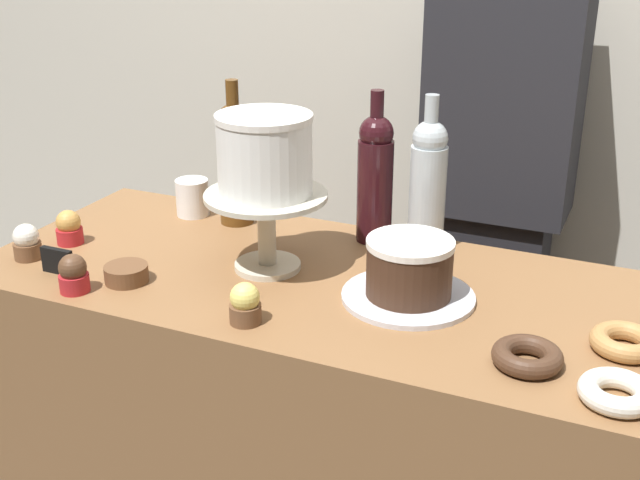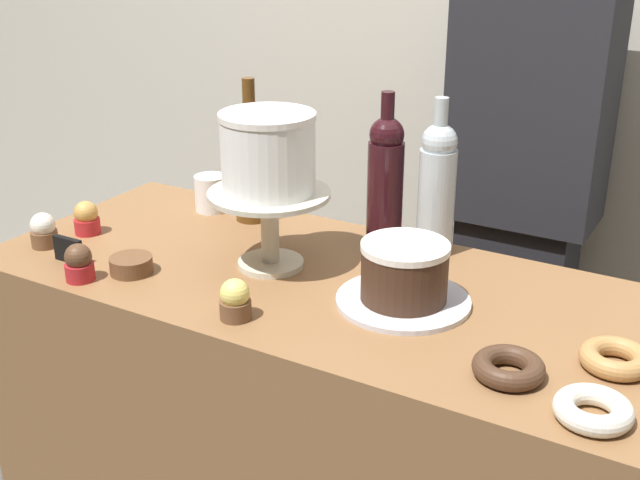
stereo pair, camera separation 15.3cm
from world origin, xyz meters
name	(u,v)px [view 1 (the left image)]	position (x,y,z in m)	size (l,w,h in m)	color
back_wall	(452,15)	(0.00, 0.87, 1.30)	(6.00, 0.05, 2.60)	beige
display_counter	(320,467)	(0.00, 0.00, 0.45)	(1.36, 0.58, 0.90)	brown
cake_stand_pedestal	(267,217)	(-0.11, 0.00, 1.01)	(0.24, 0.24, 0.16)	beige
white_layer_cake	(266,154)	(-0.11, 0.00, 1.14)	(0.18, 0.18, 0.15)	white
silver_serving_platter	(408,297)	(0.18, -0.02, 0.91)	(0.25, 0.25, 0.01)	silver
chocolate_round_cake	(409,267)	(0.18, -0.02, 0.97)	(0.16, 0.16, 0.11)	#3D2619
wine_bottle_clear	(428,182)	(0.14, 0.23, 1.05)	(0.08, 0.08, 0.33)	#B2BCC1
wine_bottle_dark_red	(375,176)	(0.03, 0.23, 1.05)	(0.08, 0.08, 0.33)	black
wine_bottle_amber	(235,161)	(-0.30, 0.20, 1.05)	(0.08, 0.08, 0.33)	#5B3814
cupcake_caramel	(69,228)	(-0.56, -0.06, 0.94)	(0.06, 0.06, 0.07)	red
cupcake_chocolate	(73,274)	(-0.40, -0.24, 0.94)	(0.06, 0.06, 0.07)	red
cupcake_lemon	(245,304)	(-0.05, -0.22, 0.94)	(0.06, 0.06, 0.07)	brown
cupcake_vanilla	(27,242)	(-0.58, -0.15, 0.94)	(0.06, 0.06, 0.07)	brown
donut_sugar	(617,392)	(0.56, -0.21, 0.92)	(0.11, 0.11, 0.03)	silver
donut_maple	(625,342)	(0.56, -0.05, 0.92)	(0.11, 0.11, 0.03)	#B27F47
donut_chocolate	(527,356)	(0.43, -0.16, 0.92)	(0.11, 0.11, 0.03)	#472D1E
cookie_stack	(126,274)	(-0.33, -0.16, 0.92)	(0.08, 0.08, 0.03)	brown
price_sign_chalkboard	(57,261)	(-0.48, -0.19, 0.93)	(0.07, 0.01, 0.05)	black
coffee_cup_ceramic	(192,197)	(-0.41, 0.20, 0.94)	(0.08, 0.08, 0.08)	white
barista_figure	(494,213)	(0.20, 0.66, 0.84)	(0.36, 0.22, 1.60)	black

